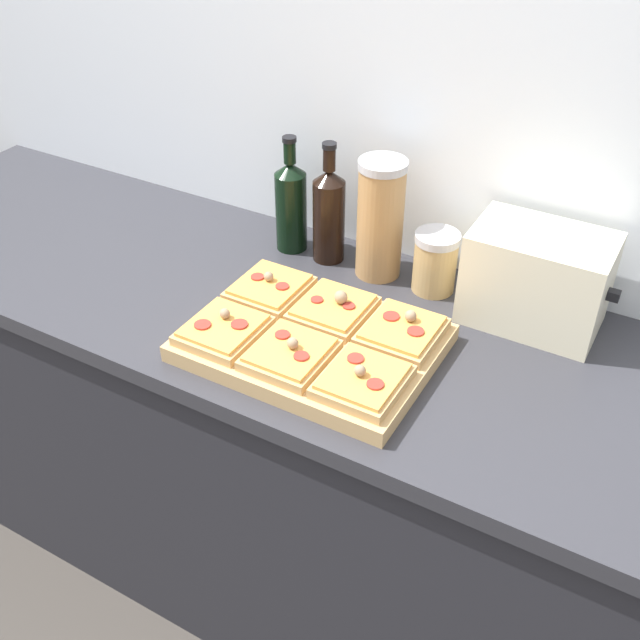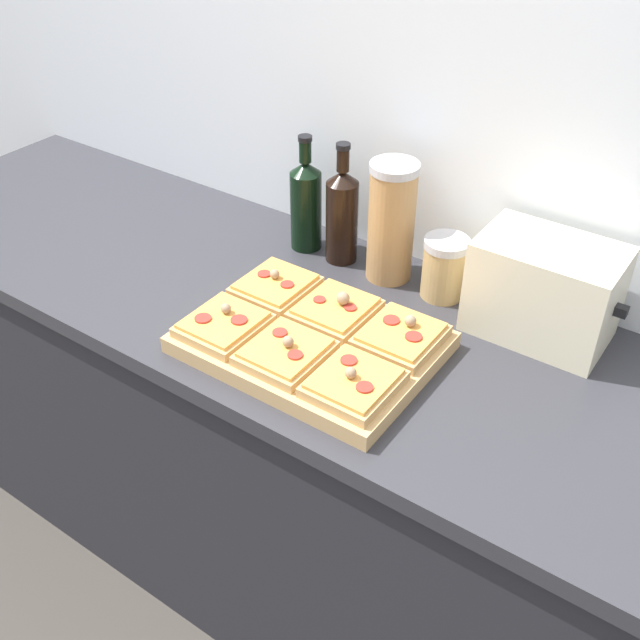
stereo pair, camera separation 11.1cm
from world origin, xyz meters
name	(u,v)px [view 1 (the left image)]	position (x,y,z in m)	size (l,w,h in m)	color
wall_back	(414,125)	(0.00, 0.67, 1.25)	(6.00, 0.06, 2.50)	silver
kitchen_counter	(333,472)	(0.00, 0.32, 0.47)	(2.63, 0.67, 0.94)	#232328
cutting_board	(313,343)	(0.01, 0.21, 0.96)	(0.48, 0.36, 0.04)	tan
pizza_slice_back_left	(270,288)	(-0.15, 0.30, 0.99)	(0.15, 0.16, 0.05)	tan
pizza_slice_back_center	(333,308)	(0.01, 0.30, 0.99)	(0.15, 0.16, 0.06)	tan
pizza_slice_back_right	(402,331)	(0.16, 0.30, 0.99)	(0.15, 0.16, 0.05)	tan
pizza_slice_front_left	(223,329)	(-0.15, 0.13, 0.99)	(0.15, 0.16, 0.05)	tan
pizza_slice_front_center	(290,354)	(0.01, 0.13, 0.99)	(0.15, 0.16, 0.05)	tan
pizza_slice_front_right	(363,380)	(0.16, 0.13, 0.99)	(0.15, 0.16, 0.05)	tan
olive_oil_bottle	(291,204)	(-0.24, 0.54, 1.05)	(0.07, 0.07, 0.28)	black
wine_bottle	(329,213)	(-0.14, 0.54, 1.06)	(0.07, 0.07, 0.29)	black
grain_jar_tall	(380,219)	(-0.01, 0.54, 1.08)	(0.11, 0.11, 0.28)	#AD7F4C
grain_jar_short	(435,262)	(0.13, 0.54, 1.01)	(0.10, 0.10, 0.14)	tan
toaster_oven	(537,279)	(0.35, 0.53, 1.04)	(0.30, 0.18, 0.21)	beige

